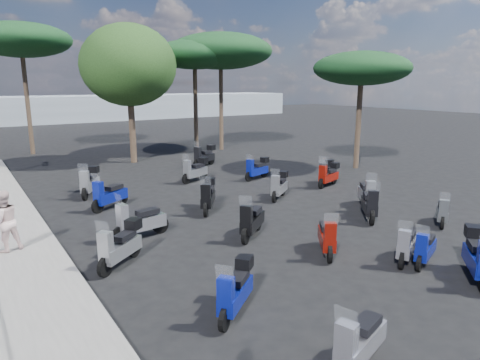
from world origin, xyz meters
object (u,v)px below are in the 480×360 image
scooter_18 (442,212)px  pine_0 (194,55)px  scooter_8 (109,196)px  scooter_19 (367,195)px  scooter_6 (327,238)px  scooter_26 (204,156)px  pedestrian_far (4,221)px  scooter_10 (478,258)px  scooter_9 (90,183)px  broadleaf_tree (129,66)px  scooter_17 (425,249)px  scooter_2 (120,246)px  pine_3 (362,69)px  scooter_7 (208,196)px  scooter_24 (326,174)px  scooter_20 (257,169)px  scooter_1 (359,344)px  scooter_15 (195,171)px  scooter_12 (407,246)px  scooter_23 (370,205)px  pine_2 (21,40)px  scooter_25 (328,175)px  scooter_13 (252,221)px  scooter_5 (235,291)px  scooter_3 (139,222)px  pine_1 (221,51)px

scooter_18 → pine_0: 18.90m
scooter_8 → scooter_19: scooter_19 is taller
scooter_6 → scooter_26: size_ratio=0.80×
pedestrian_far → scooter_10: pedestrian_far is taller
scooter_9 → broadleaf_tree: 9.10m
scooter_17 → scooter_26: scooter_26 is taller
broadleaf_tree → scooter_2: bearing=-111.3°
scooter_18 → pine_3: 10.76m
scooter_7 → scooter_6: bearing=134.1°
scooter_26 → pine_0: (2.07, 4.81, 5.74)m
scooter_19 → scooter_24: 3.71m
scooter_9 → scooter_20: (7.53, -1.30, -0.06)m
scooter_1 → pine_3: (13.07, 11.60, 4.79)m
scooter_8 → scooter_15: bearing=-95.0°
scooter_12 → scooter_23: size_ratio=1.01×
scooter_12 → pine_2: 25.71m
scooter_25 → pine_3: pine_3 is taller
pine_0 → scooter_19: bearing=-93.8°
pine_3 → scooter_20: bearing=173.6°
scooter_2 → scooter_12: 7.34m
scooter_17 → pine_3: bearing=-62.3°
scooter_9 → scooter_24: 10.23m
scooter_7 → scooter_20: size_ratio=0.96×
scooter_12 → scooter_18: 3.77m
scooter_7 → scooter_26: scooter_26 is taller
scooter_13 → scooter_19: scooter_19 is taller
scooter_19 → pine_2: size_ratio=0.18×
scooter_5 → scooter_17: scooter_5 is taller
scooter_3 → scooter_23: 7.61m
scooter_20 → pine_0: pine_0 is taller
scooter_20 → scooter_6: bearing=139.9°
scooter_13 → pine_3: size_ratio=0.24×
scooter_26 → pine_2: bearing=11.7°
scooter_23 → pine_0: pine_0 is taller
scooter_23 → pine_1: 17.75m
scooter_20 → pine_2: 17.52m
scooter_7 → broadleaf_tree: 12.08m
scooter_13 → pine_1: (8.29, 15.38, 6.09)m
pine_1 → scooter_3: bearing=-129.2°
scooter_9 → pine_3: size_ratio=0.27×
pedestrian_far → broadleaf_tree: 14.63m
scooter_1 → scooter_17: bearing=-85.1°
scooter_15 → scooter_24: (4.58, -3.95, 0.01)m
pine_0 → pine_3: bearing=-64.9°
scooter_2 → scooter_10: (6.72, -5.42, 0.03)m
scooter_2 → scooter_15: bearing=-76.2°
scooter_15 → scooter_19: bearing=-178.6°
scooter_8 → scooter_23: bearing=-161.7°
pedestrian_far → scooter_10: bearing=124.9°
broadleaf_tree → pine_0: 5.17m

